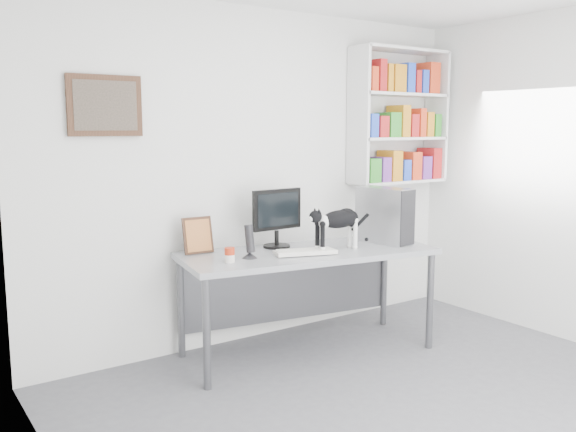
{
  "coord_description": "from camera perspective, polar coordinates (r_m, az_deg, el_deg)",
  "views": [
    {
      "loc": [
        -2.68,
        -2.26,
        1.75
      ],
      "look_at": [
        -0.07,
        1.53,
        1.08
      ],
      "focal_mm": 38.0,
      "sensor_mm": 36.0,
      "label": 1
    }
  ],
  "objects": [
    {
      "name": "room",
      "position": [
        3.52,
        15.21,
        1.46
      ],
      "size": [
        4.01,
        4.01,
        2.7
      ],
      "color": "#5A5A5F",
      "rests_on": "ground"
    },
    {
      "name": "leaning_print",
      "position": [
        4.61,
        -8.44,
        -1.74
      ],
      "size": [
        0.23,
        0.1,
        0.28
      ],
      "primitive_type": "cube",
      "rotation": [
        0.0,
        0.0,
        -0.05
      ],
      "color": "#422515",
      "rests_on": "desk"
    },
    {
      "name": "cat",
      "position": [
        4.67,
        4.7,
        -1.27
      ],
      "size": [
        0.53,
        0.15,
        0.33
      ],
      "primitive_type": null,
      "rotation": [
        0.0,
        0.0,
        0.02
      ],
      "color": "black",
      "rests_on": "desk"
    },
    {
      "name": "keyboard",
      "position": [
        4.55,
        1.62,
        -3.39
      ],
      "size": [
        0.49,
        0.31,
        0.03
      ],
      "primitive_type": "cube",
      "rotation": [
        0.0,
        0.0,
        -0.33
      ],
      "color": "silver",
      "rests_on": "desk"
    },
    {
      "name": "speaker",
      "position": [
        4.4,
        -3.61,
        -2.34
      ],
      "size": [
        0.12,
        0.12,
        0.25
      ],
      "primitive_type": "cylinder",
      "rotation": [
        0.0,
        0.0,
        0.13
      ],
      "color": "black",
      "rests_on": "desk"
    },
    {
      "name": "wall_art",
      "position": [
        4.45,
        -16.75,
        9.86
      ],
      "size": [
        0.52,
        0.04,
        0.42
      ],
      "primitive_type": "cube",
      "color": "#422515",
      "rests_on": "room"
    },
    {
      "name": "monitor",
      "position": [
        4.77,
        -1.08,
        -0.17
      ],
      "size": [
        0.45,
        0.23,
        0.47
      ],
      "primitive_type": "cube",
      "rotation": [
        0.0,
        0.0,
        0.04
      ],
      "color": "black",
      "rests_on": "desk"
    },
    {
      "name": "desk",
      "position": [
        4.78,
        1.88,
        -8.03
      ],
      "size": [
        2.05,
        1.07,
        0.81
      ],
      "primitive_type": "cube",
      "rotation": [
        0.0,
        0.0,
        -0.17
      ],
      "color": "gray",
      "rests_on": "room"
    },
    {
      "name": "bookshelf",
      "position": [
        5.79,
        10.37,
        9.14
      ],
      "size": [
        1.03,
        0.28,
        1.24
      ],
      "primitive_type": "cube",
      "color": "silver",
      "rests_on": "room"
    },
    {
      "name": "pc_tower",
      "position": [
        5.04,
        9.01,
        0.08
      ],
      "size": [
        0.27,
        0.48,
        0.45
      ],
      "primitive_type": "cube",
      "rotation": [
        0.0,
        0.0,
        0.17
      ],
      "color": "#A4A4A8",
      "rests_on": "desk"
    },
    {
      "name": "soup_can",
      "position": [
        4.29,
        -5.48,
        -3.65
      ],
      "size": [
        0.08,
        0.08,
        0.11
      ],
      "primitive_type": "cylinder",
      "rotation": [
        0.0,
        0.0,
        -0.1
      ],
      "color": "#AF270F",
      "rests_on": "desk"
    }
  ]
}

